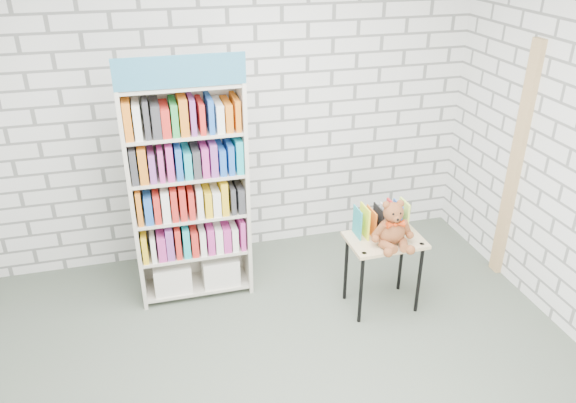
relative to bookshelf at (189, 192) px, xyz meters
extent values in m
plane|color=#4E584A|center=(0.48, -1.36, -0.95)|extent=(4.50, 4.50, 0.00)
cube|color=silver|center=(0.48, 0.64, 0.45)|extent=(4.50, 0.02, 2.80)
cube|color=beige|center=(-0.45, -0.01, -0.02)|extent=(0.03, 0.36, 1.85)
cube|color=beige|center=(0.45, -0.01, -0.02)|extent=(0.03, 0.36, 1.85)
cube|color=beige|center=(0.00, 0.16, -0.02)|extent=(0.92, 0.02, 1.85)
cube|color=teal|center=(0.00, -0.18, 1.02)|extent=(0.92, 0.02, 0.23)
cube|color=beige|center=(0.00, -0.01, -0.88)|extent=(0.86, 0.34, 0.03)
cube|color=beige|center=(0.00, -0.01, -0.54)|extent=(0.86, 0.34, 0.03)
cube|color=beige|center=(0.00, -0.01, -0.19)|extent=(0.86, 0.34, 0.03)
cube|color=beige|center=(0.00, -0.01, 0.16)|extent=(0.86, 0.34, 0.03)
cube|color=beige|center=(0.00, -0.01, 0.51)|extent=(0.86, 0.34, 0.03)
cube|color=beige|center=(0.00, -0.01, 0.88)|extent=(0.86, 0.34, 0.03)
cube|color=silver|center=(-0.21, -0.01, -0.75)|extent=(0.31, 0.30, 0.25)
cube|color=silver|center=(0.21, -0.01, -0.75)|extent=(0.31, 0.30, 0.25)
cube|color=yellow|center=(0.00, -0.02, -0.40)|extent=(0.86, 0.30, 0.25)
cube|color=blue|center=(0.00, -0.02, -0.05)|extent=(0.86, 0.30, 0.25)
cube|color=green|center=(0.00, -0.02, 0.30)|extent=(0.86, 0.30, 0.25)
cube|color=orange|center=(0.00, -0.02, 0.65)|extent=(0.86, 0.30, 0.25)
cube|color=tan|center=(1.46, -0.62, -0.32)|extent=(0.60, 0.42, 0.03)
cylinder|color=black|center=(1.21, -0.78, -0.64)|extent=(0.03, 0.03, 0.62)
cylinder|color=black|center=(1.20, -0.46, -0.64)|extent=(0.03, 0.03, 0.62)
cylinder|color=black|center=(1.71, -0.77, -0.64)|extent=(0.03, 0.03, 0.62)
cylinder|color=black|center=(1.71, -0.45, -0.64)|extent=(0.03, 0.03, 0.62)
cylinder|color=black|center=(1.22, -0.77, -0.31)|extent=(0.04, 0.04, 0.01)
cylinder|color=black|center=(1.70, -0.76, -0.31)|extent=(0.04, 0.04, 0.01)
cube|color=teal|center=(1.25, -0.52, -0.18)|extent=(0.02, 0.18, 0.25)
cube|color=#F5FF28|center=(1.31, -0.52, -0.18)|extent=(0.02, 0.18, 0.25)
cube|color=orange|center=(1.37, -0.52, -0.18)|extent=(0.02, 0.18, 0.25)
cube|color=black|center=(1.43, -0.52, -0.18)|extent=(0.02, 0.18, 0.25)
cube|color=white|center=(1.48, -0.52, -0.18)|extent=(0.02, 0.18, 0.25)
cube|color=red|center=(1.54, -0.52, -0.18)|extent=(0.02, 0.18, 0.25)
cube|color=blue|center=(1.60, -0.52, -0.18)|extent=(0.02, 0.18, 0.25)
cube|color=#DAFF54|center=(1.66, -0.52, -0.18)|extent=(0.02, 0.18, 0.25)
ellipsoid|color=brown|center=(1.47, -0.69, -0.19)|extent=(0.22, 0.19, 0.22)
sphere|color=brown|center=(1.47, -0.70, -0.03)|extent=(0.16, 0.16, 0.16)
sphere|color=brown|center=(1.41, -0.68, 0.03)|extent=(0.06, 0.06, 0.06)
sphere|color=brown|center=(1.52, -0.68, 0.03)|extent=(0.06, 0.06, 0.06)
sphere|color=brown|center=(1.46, -0.76, -0.05)|extent=(0.06, 0.06, 0.06)
sphere|color=black|center=(1.44, -0.76, -0.01)|extent=(0.02, 0.02, 0.02)
sphere|color=black|center=(1.49, -0.76, -0.01)|extent=(0.02, 0.02, 0.02)
sphere|color=black|center=(1.46, -0.79, -0.04)|extent=(0.02, 0.02, 0.02)
cylinder|color=brown|center=(1.36, -0.71, -0.16)|extent=(0.11, 0.09, 0.15)
cylinder|color=brown|center=(1.57, -0.72, -0.16)|extent=(0.11, 0.09, 0.15)
sphere|color=brown|center=(1.32, -0.72, -0.23)|extent=(0.06, 0.06, 0.06)
sphere|color=brown|center=(1.61, -0.73, -0.23)|extent=(0.06, 0.06, 0.06)
cylinder|color=brown|center=(1.40, -0.80, -0.26)|extent=(0.11, 0.18, 0.09)
cylinder|color=brown|center=(1.52, -0.80, -0.26)|extent=(0.12, 0.18, 0.09)
sphere|color=brown|center=(1.37, -0.87, -0.27)|extent=(0.07, 0.07, 0.07)
sphere|color=brown|center=(1.54, -0.88, -0.27)|extent=(0.07, 0.07, 0.07)
cone|color=#BE330B|center=(1.43, -0.75, -0.10)|extent=(0.07, 0.06, 0.06)
cone|color=#BE330B|center=(1.50, -0.76, -0.10)|extent=(0.07, 0.06, 0.06)
sphere|color=#BE330B|center=(1.46, -0.76, -0.10)|extent=(0.03, 0.03, 0.03)
cube|color=tan|center=(2.70, -0.41, 0.10)|extent=(0.05, 0.12, 2.10)
camera|label=1|loc=(-0.28, -4.12, 1.97)|focal=35.00mm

